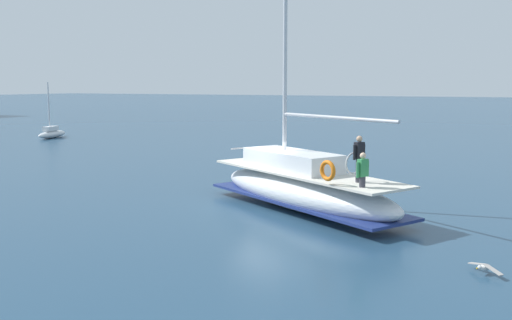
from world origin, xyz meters
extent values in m
plane|color=navy|center=(0.00, 0.00, 0.00)|extent=(400.00, 400.00, 0.00)
ellipsoid|color=silver|center=(-0.32, -1.87, 0.70)|extent=(6.84, 9.53, 1.40)
cube|color=navy|center=(-0.32, -1.87, 0.39)|extent=(6.77, 9.37, 0.10)
cube|color=beige|center=(-0.32, -1.87, 1.44)|extent=(6.44, 9.02, 0.08)
cube|color=silver|center=(0.04, -1.24, 1.83)|extent=(3.60, 4.58, 0.70)
cylinder|color=silver|center=(0.28, -0.82, 7.03)|extent=(0.16, 0.16, 11.10)
cylinder|color=#B7B7BC|center=(-1.15, -3.33, 3.60)|extent=(2.96, 5.06, 0.12)
cylinder|color=silver|center=(1.87, 1.97, 1.95)|extent=(0.81, 0.50, 0.06)
torus|color=orange|center=(-2.65, -3.58, 1.95)|extent=(0.47, 0.68, 0.70)
cylinder|color=#33333D|center=(-1.74, -4.37, 1.88)|extent=(0.20, 0.20, 0.80)
cube|color=black|center=(-1.74, -4.37, 2.56)|extent=(0.38, 0.33, 0.56)
sphere|color=tan|center=(-1.74, -4.37, 2.95)|extent=(0.20, 0.20, 0.20)
cylinder|color=black|center=(-1.94, -4.26, 2.51)|extent=(0.09, 0.09, 0.50)
cylinder|color=black|center=(-1.55, -4.48, 2.51)|extent=(0.09, 0.09, 0.50)
cylinder|color=#33333D|center=(-2.58, -4.72, 1.66)|extent=(0.20, 0.20, 0.35)
cube|color=#338C4C|center=(-2.58, -4.72, 2.11)|extent=(0.38, 0.33, 0.56)
sphere|color=beige|center=(-2.58, -4.72, 2.50)|extent=(0.20, 0.20, 0.20)
cylinder|color=#338C4C|center=(-2.77, -4.61, 2.06)|extent=(0.09, 0.09, 0.50)
cylinder|color=#338C4C|center=(-2.39, -4.83, 2.06)|extent=(0.09, 0.09, 0.50)
torus|color=silver|center=(-1.63, -4.16, 2.10)|extent=(0.69, 0.43, 0.76)
ellipsoid|color=silver|center=(17.01, 28.46, 0.32)|extent=(4.12, 1.86, 0.65)
cube|color=silver|center=(16.81, 28.41, 0.85)|extent=(1.70, 0.97, 0.40)
cylinder|color=silver|center=(16.72, 28.39, 2.78)|extent=(0.11, 0.11, 4.25)
ellipsoid|color=silver|center=(-5.21, -8.62, 0.17)|extent=(0.39, 0.37, 0.16)
sphere|color=silver|center=(-5.35, -8.49, 0.20)|extent=(0.11, 0.11, 0.11)
cone|color=gold|center=(-5.40, -8.45, 0.19)|extent=(0.08, 0.08, 0.04)
cube|color=#9E9993|center=(-5.39, -8.82, 0.19)|extent=(0.45, 0.49, 0.13)
cube|color=#9E9993|center=(-5.04, -8.42, 0.19)|extent=(0.45, 0.49, 0.13)
camera|label=1|loc=(-20.07, -9.31, 4.77)|focal=39.54mm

